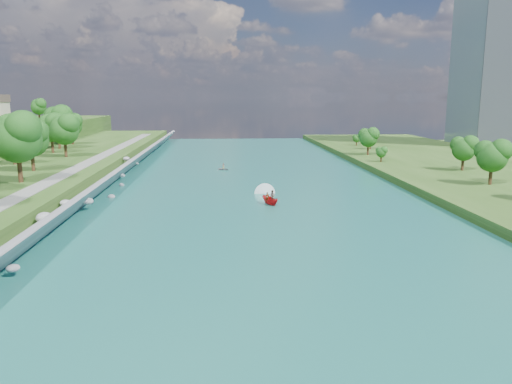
{
  "coord_description": "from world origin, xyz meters",
  "views": [
    {
      "loc": [
        -5.44,
        -62.28,
        16.47
      ],
      "look_at": [
        -0.45,
        11.13,
        2.5
      ],
      "focal_mm": 35.0,
      "sensor_mm": 36.0,
      "label": 1
    }
  ],
  "objects": [
    {
      "name": "raft",
      "position": [
        -5.21,
        51.29,
        0.44
      ],
      "size": [
        3.4,
        3.35,
        1.51
      ],
      "rotation": [
        0.0,
        0.0,
        0.84
      ],
      "color": "#999BA2",
      "rests_on": "river_water"
    },
    {
      "name": "ground",
      "position": [
        0.0,
        0.0,
        0.0
      ],
      "size": [
        260.0,
        260.0,
        0.0
      ],
      "primitive_type": "plane",
      "color": "#2D5119",
      "rests_on": "ground"
    },
    {
      "name": "riverside_path",
      "position": [
        -32.5,
        20.0,
        3.55
      ],
      "size": [
        3.0,
        200.0,
        0.1
      ],
      "primitive_type": "cube",
      "color": "gray",
      "rests_on": "berm_west"
    },
    {
      "name": "office_tower",
      "position": [
        82.5,
        95.0,
        30.0
      ],
      "size": [
        22.0,
        22.0,
        60.0
      ],
      "primitive_type": "cube",
      "color": "gray",
      "rests_on": "ground"
    },
    {
      "name": "river_water",
      "position": [
        0.0,
        20.0,
        0.05
      ],
      "size": [
        55.0,
        240.0,
        0.1
      ],
      "primitive_type": "cube",
      "color": "#1B6868",
      "rests_on": "ground"
    },
    {
      "name": "riprap_bank",
      "position": [
        -25.86,
        18.88,
        1.82
      ],
      "size": [
        5.06,
        236.0,
        4.28
      ],
      "color": "slate",
      "rests_on": "ground"
    },
    {
      "name": "motorboat",
      "position": [
        1.86,
        15.09,
        0.73
      ],
      "size": [
        3.6,
        18.79,
        2.13
      ],
      "rotation": [
        0.0,
        0.0,
        3.6
      ],
      "color": "red",
      "rests_on": "river_water"
    }
  ]
}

